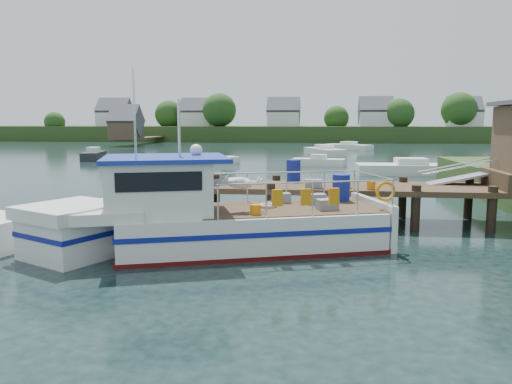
# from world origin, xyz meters

# --- Properties ---
(ground_plane) EXTENTS (160.00, 160.00, 0.00)m
(ground_plane) POSITION_xyz_m (0.00, 0.00, 0.00)
(ground_plane) COLOR black
(far_shore) EXTENTS (140.00, 42.55, 9.22)m
(far_shore) POSITION_xyz_m (0.01, 82.37, 2.10)
(far_shore) COLOR #2C441B
(far_shore) RESTS_ON ground
(dock) EXTENTS (16.60, 3.00, 4.78)m
(dock) POSITION_xyz_m (6.51, 0.01, 2.24)
(dock) COLOR #443120
(dock) RESTS_ON ground
(lobster_boat) EXTENTS (10.63, 5.86, 5.20)m
(lobster_boat) POSITION_xyz_m (-2.09, -4.67, 0.94)
(lobster_boat) COLOR silver
(lobster_boat) RESTS_ON ground
(moored_rowboat) EXTENTS (3.91, 3.25, 1.12)m
(moored_rowboat) POSITION_xyz_m (-9.16, 18.21, 0.41)
(moored_rowboat) COLOR #443120
(moored_rowboat) RESTS_ON ground
(moored_far) EXTENTS (6.48, 5.68, 1.10)m
(moored_far) POSITION_xyz_m (5.59, 50.40, 0.41)
(moored_far) COLOR silver
(moored_far) RESTS_ON ground
(moored_a) EXTENTS (5.20, 4.60, 0.96)m
(moored_a) POSITION_xyz_m (-8.29, 25.05, 0.36)
(moored_a) COLOR silver
(moored_a) RESTS_ON ground
(moored_b) EXTENTS (4.65, 2.34, 0.98)m
(moored_b) POSITION_xyz_m (1.35, 24.25, 0.36)
(moored_b) COLOR silver
(moored_b) RESTS_ON ground
(moored_c) EXTENTS (7.64, 2.89, 1.19)m
(moored_c) POSITION_xyz_m (7.82, 17.71, 0.44)
(moored_c) COLOR silver
(moored_c) RESTS_ON ground
(moored_d) EXTENTS (4.79, 7.25, 1.17)m
(moored_d) POSITION_xyz_m (2.09, 38.87, 0.43)
(moored_d) COLOR silver
(moored_d) RESTS_ON ground
(moored_e) EXTENTS (2.43, 4.81, 1.27)m
(moored_e) POSITION_xyz_m (-20.72, 28.40, 0.47)
(moored_e) COLOR black
(moored_e) RESTS_ON ground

